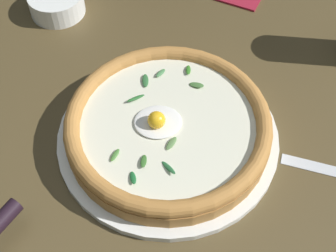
% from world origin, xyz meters
% --- Properties ---
extents(ground_plane, '(2.40, 2.40, 0.03)m').
position_xyz_m(ground_plane, '(0.00, 0.00, -0.01)').
color(ground_plane, brown).
rests_on(ground_plane, ground).
extents(pizza_plate, '(0.34, 0.34, 0.01)m').
position_xyz_m(pizza_plate, '(0.03, -0.03, 0.01)').
color(pizza_plate, white).
rests_on(pizza_plate, ground).
extents(pizza, '(0.31, 0.31, 0.06)m').
position_xyz_m(pizza, '(0.03, -0.03, 0.03)').
color(pizza, '#B2793A').
rests_on(pizza, pizza_plate).
extents(side_bowl, '(0.10, 0.10, 0.04)m').
position_xyz_m(side_bowl, '(-0.17, 0.27, 0.02)').
color(side_bowl, white).
rests_on(side_bowl, ground).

